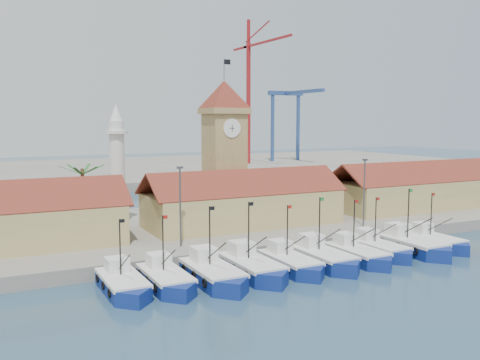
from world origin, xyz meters
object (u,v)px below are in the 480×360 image
clock_tower (224,146)px  minaret (117,164)px  boat_0 (123,285)px  boat_5 (324,259)px

clock_tower → minaret: bearing=172.4°
minaret → boat_0: bearing=-103.2°
boat_5 → minaret: minaret is taller
boat_5 → clock_tower: (-0.71, 23.59, 11.16)m
boat_5 → minaret: size_ratio=0.63×
boat_0 → boat_5: boat_5 is taller
boat_0 → clock_tower: (20.81, 22.78, 11.23)m
clock_tower → boat_0: bearing=-132.4°
boat_0 → boat_5: size_ratio=0.91×
boat_5 → clock_tower: clock_tower is taller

